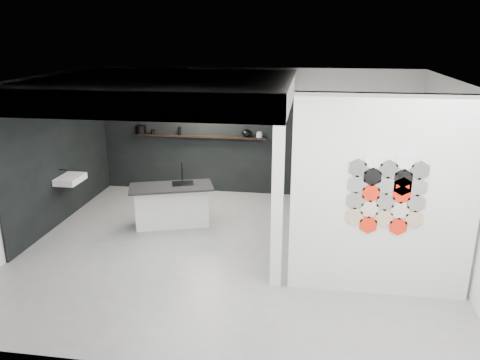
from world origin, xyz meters
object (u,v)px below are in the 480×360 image
at_px(stockpot, 141,129).
at_px(bottle_dark, 179,131).
at_px(partition_panel, 383,199).
at_px(kettle, 246,133).
at_px(wall_basin, 70,179).
at_px(glass_vase, 260,134).
at_px(utensil_cup, 153,132).
at_px(glass_bowl, 259,135).
at_px(kitchen_island, 172,205).

distance_m(stockpot, bottle_dark, 0.90).
relative_size(partition_panel, kettle, 13.81).
bearing_deg(kettle, stockpot, 169.81).
bearing_deg(wall_basin, partition_panel, -18.23).
relative_size(glass_vase, utensil_cup, 1.29).
distance_m(partition_panel, kettle, 4.53).
relative_size(partition_panel, glass_bowl, 20.55).
distance_m(kitchen_island, stockpot, 2.56).
bearing_deg(wall_basin, glass_vase, 31.35).
distance_m(bottle_dark, utensil_cup, 0.62).
xyz_separation_m(glass_bowl, utensil_cup, (-2.42, 0.00, 0.00)).
distance_m(glass_bowl, bottle_dark, 1.80).
distance_m(partition_panel, bottle_dark, 5.47).
bearing_deg(stockpot, glass_bowl, 0.00).
relative_size(partition_panel, utensil_cup, 28.45).
xyz_separation_m(stockpot, utensil_cup, (0.28, 0.00, -0.04)).
bearing_deg(kitchen_island, kettle, 41.52).
distance_m(kitchen_island, glass_vase, 2.64).
distance_m(wall_basin, glass_vase, 4.01).
relative_size(kettle, bottle_dark, 1.14).
height_order(partition_panel, stockpot, partition_panel).
xyz_separation_m(kitchen_island, stockpot, (-1.26, 1.99, 1.00)).
distance_m(kettle, glass_vase, 0.29).
distance_m(partition_panel, wall_basin, 5.78).
height_order(partition_panel, kettle, partition_panel).
relative_size(stockpot, glass_vase, 1.81).
relative_size(kitchen_island, glass_bowl, 12.16).
height_order(stockpot, bottle_dark, stockpot).
xyz_separation_m(partition_panel, stockpot, (-4.78, 3.87, 0.01)).
bearing_deg(wall_basin, bottle_dark, 52.44).
xyz_separation_m(glass_vase, bottle_dark, (-1.80, 0.00, 0.03)).
height_order(partition_panel, glass_vase, partition_panel).
bearing_deg(bottle_dark, glass_bowl, 0.00).
bearing_deg(bottle_dark, glass_vase, 0.00).
relative_size(partition_panel, kitchen_island, 1.69).
relative_size(kitchen_island, glass_vase, 13.04).
bearing_deg(bottle_dark, stockpot, 180.00).
bearing_deg(utensil_cup, glass_bowl, 0.00).
distance_m(partition_panel, glass_bowl, 4.39).
height_order(wall_basin, kitchen_island, kitchen_island).
bearing_deg(glass_bowl, wall_basin, -148.63).
distance_m(partition_panel, kitchen_island, 4.10).
bearing_deg(glass_vase, wall_basin, -148.65).
xyz_separation_m(glass_vase, utensil_cup, (-2.42, 0.00, -0.01)).
bearing_deg(glass_bowl, partition_panel, -61.73).
xyz_separation_m(partition_panel, kettle, (-2.37, 3.87, 0.01)).
xyz_separation_m(wall_basin, utensil_cup, (0.97, 2.07, 0.52)).
bearing_deg(partition_panel, glass_bowl, 118.27).
xyz_separation_m(kitchen_island, kettle, (1.15, 1.99, 0.99)).
height_order(kitchen_island, utensil_cup, utensil_cup).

